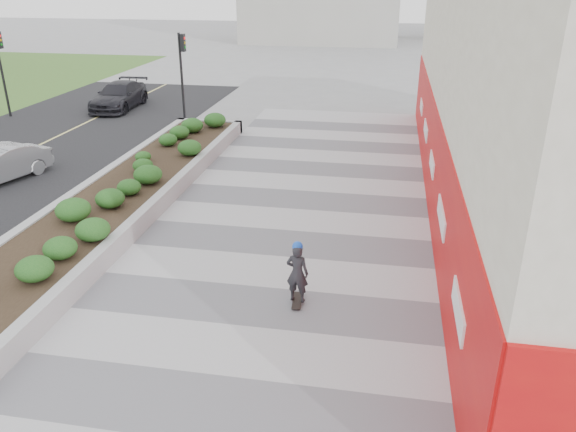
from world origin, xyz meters
name	(u,v)px	position (x,y,z in m)	size (l,w,h in m)	color
ground	(236,356)	(0.00, 0.00, 0.00)	(160.00, 160.00, 0.00)	gray
walkway	(269,279)	(0.00, 3.00, 0.01)	(8.00, 36.00, 0.01)	#A8A8AD
building	(547,78)	(6.98, 8.98, 3.98)	(6.04, 24.08, 8.00)	beige
planter	(125,190)	(-5.50, 7.00, 0.42)	(3.00, 18.00, 0.90)	#9E9EA0
traffic_signal_near	(182,64)	(-7.23, 17.50, 2.76)	(0.33, 0.28, 4.20)	black
traffic_signal_far	(1,61)	(-16.43, 17.00, 2.76)	(0.33, 0.28, 4.20)	black
manhole_cover	(289,281)	(0.50, 3.00, 0.00)	(0.44, 0.44, 0.01)	#595654
skateboarder	(297,273)	(0.84, 2.07, 0.77)	(0.54, 0.74, 1.52)	beige
car_dark	(119,96)	(-11.75, 19.68, 0.68)	(1.91, 4.71, 1.37)	black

